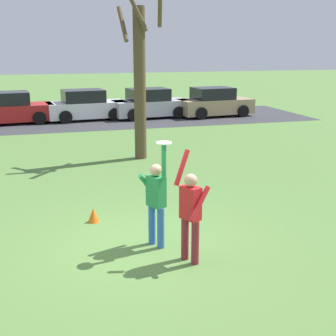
% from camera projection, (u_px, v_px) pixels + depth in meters
% --- Properties ---
extents(ground_plane, '(120.00, 120.00, 0.00)m').
position_uv_depth(ground_plane, '(142.00, 246.00, 9.02)').
color(ground_plane, '#567F3D').
extents(person_catcher, '(0.51, 0.59, 2.08)m').
position_uv_depth(person_catcher, '(156.00, 198.00, 8.81)').
color(person_catcher, '#3366B7').
rests_on(person_catcher, ground_plane).
extents(person_defender, '(0.60, 0.65, 2.04)m').
position_uv_depth(person_defender, '(190.00, 210.00, 8.15)').
color(person_defender, maroon).
rests_on(person_defender, ground_plane).
extents(frisbee_disc, '(0.29, 0.29, 0.02)m').
position_uv_depth(frisbee_disc, '(164.00, 143.00, 8.37)').
color(frisbee_disc, white).
rests_on(frisbee_disc, person_catcher).
extents(parked_car_red, '(4.25, 2.34, 1.59)m').
position_uv_depth(parked_car_red, '(10.00, 109.00, 23.23)').
color(parked_car_red, red).
rests_on(parked_car_red, ground_plane).
extents(parked_car_white, '(4.25, 2.34, 1.59)m').
position_uv_depth(parked_car_white, '(86.00, 106.00, 24.41)').
color(parked_car_white, white).
rests_on(parked_car_white, ground_plane).
extents(parked_car_silver, '(4.25, 2.34, 1.59)m').
position_uv_depth(parked_car_silver, '(150.00, 104.00, 25.13)').
color(parked_car_silver, '#BCBCC1').
rests_on(parked_car_silver, ground_plane).
extents(parked_car_tan, '(4.25, 2.34, 1.59)m').
position_uv_depth(parked_car_tan, '(214.00, 103.00, 25.70)').
color(parked_car_tan, tan).
rests_on(parked_car_tan, ground_plane).
extents(parking_strip, '(24.49, 6.40, 0.01)m').
position_uv_depth(parking_strip, '(82.00, 121.00, 24.18)').
color(parking_strip, '#38383D').
rests_on(parking_strip, ground_plane).
extents(bare_tree_tall, '(1.54, 1.48, 5.77)m').
position_uv_depth(bare_tree_tall, '(140.00, 78.00, 15.46)').
color(bare_tree_tall, brown).
rests_on(bare_tree_tall, ground_plane).
extents(field_cone_orange, '(0.26, 0.26, 0.32)m').
position_uv_depth(field_cone_orange, '(94.00, 215.00, 10.25)').
color(field_cone_orange, orange).
rests_on(field_cone_orange, ground_plane).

